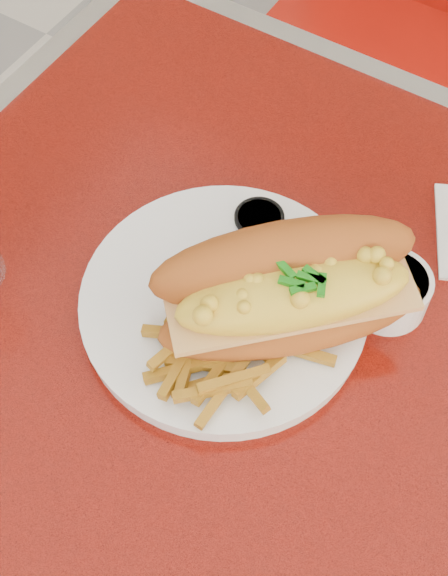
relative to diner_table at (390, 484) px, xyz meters
The scene contains 7 objects.
diner_table is the anchor object (origin of this frame).
dinner_plate 0.28m from the diner_table, behind, with size 0.32×0.32×0.02m.
mac_hoagie 0.28m from the diner_table, behind, with size 0.27×0.26×0.11m.
fries_pile 0.26m from the diner_table, 166.34° to the right, with size 0.12×0.11×0.04m, color #BE8620, non-canonical shape.
fork 0.24m from the diner_table, behind, with size 0.02×0.16×0.00m.
gravy_ramekin 0.23m from the diner_table, 129.51° to the left, with size 0.10×0.10×0.04m.
sauce_cup_left 0.32m from the diner_table, 154.95° to the left, with size 0.06×0.06×0.03m.
Camera 1 is at (-0.00, -0.34, 1.45)m, focal length 50.00 mm.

